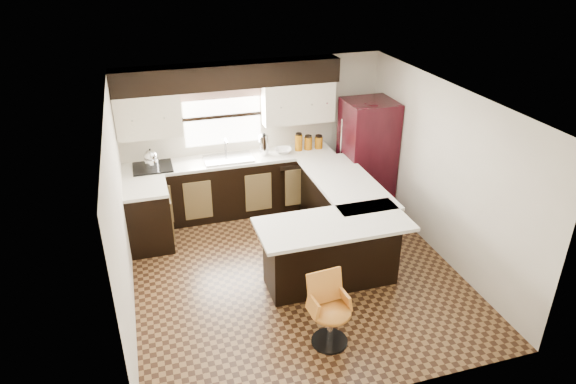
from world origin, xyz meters
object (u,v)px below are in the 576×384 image
object	(u,v)px
peninsula_long	(341,212)
peninsula_return	(331,253)
refrigerator	(367,155)
bar_chair	(331,313)

from	to	relation	value
peninsula_long	peninsula_return	size ratio (longest dim) A/B	1.18
peninsula_return	refrigerator	xyz separation A→B (m)	(1.32, 1.87, 0.45)
bar_chair	peninsula_return	bearing A→B (deg)	63.58
peninsula_long	bar_chair	world-z (taller)	peninsula_long
refrigerator	bar_chair	distance (m)	3.42
peninsula_long	refrigerator	size ratio (longest dim) A/B	1.09
peninsula_return	bar_chair	xyz separation A→B (m)	(-0.41, -1.05, -0.03)
refrigerator	peninsula_return	bearing A→B (deg)	-125.25
peninsula_long	refrigerator	distance (m)	1.28
peninsula_long	peninsula_return	distance (m)	1.11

